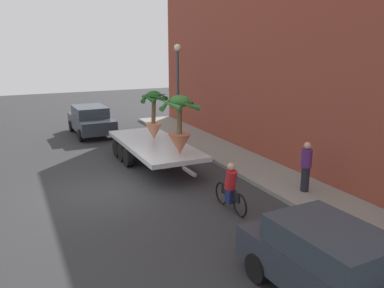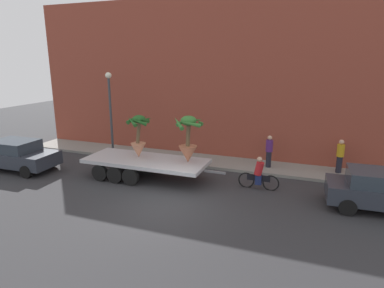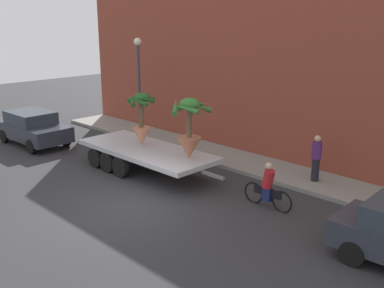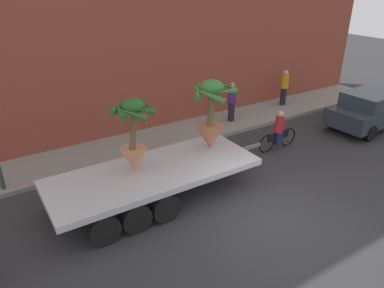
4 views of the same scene
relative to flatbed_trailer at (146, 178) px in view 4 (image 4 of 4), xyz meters
The scene contains 10 objects.
ground_plane 3.70m from the flatbed_trailer, 45.86° to the right, with size 60.00×60.00×0.00m, color #2D2D30.
sidewalk 4.37m from the flatbed_trailer, 54.26° to the left, with size 24.00×2.20×0.15m, color gray.
building_facade 6.91m from the flatbed_trailer, 64.15° to the left, with size 24.00×1.20×9.12m, color brown.
flatbed_trailer is the anchor object (origin of this frame).
potted_palm_rear 2.72m from the flatbed_trailer, ahead, with size 1.52×1.46×2.22m.
potted_palm_middle 1.32m from the flatbed_trailer, 136.16° to the left, with size 1.28×1.31×2.11m.
cyclist 5.69m from the flatbed_trailer, ahead, with size 1.84×0.34×1.54m.
parked_car 10.52m from the flatbed_trailer, ahead, with size 4.31×2.05×1.58m.
pedestrian_near_gate 9.89m from the flatbed_trailer, 22.39° to the left, with size 0.36×0.36×1.71m.
pedestrian_far_left 6.66m from the flatbed_trailer, 31.09° to the left, with size 0.36×0.36×1.71m.
Camera 4 is at (-6.09, -5.49, 6.02)m, focal length 33.69 mm.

